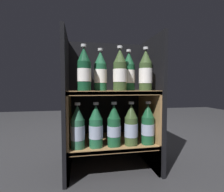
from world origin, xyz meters
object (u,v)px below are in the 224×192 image
at_px(bottle_upper_front_1, 120,72).
at_px(bottle_upper_back_1, 129,73).
at_px(bottle_lower_front_0, 78,128).
at_px(bottle_lower_front_3, 131,126).
at_px(bottle_lower_front_4, 148,125).
at_px(bottle_upper_back_0, 100,73).
at_px(bottle_lower_front_1, 96,128).
at_px(bottle_upper_front_0, 84,71).
at_px(bottle_upper_front_2, 146,72).
at_px(bottle_lower_front_2, 114,127).

xyz_separation_m(bottle_upper_front_1, bottle_upper_back_1, (0.08, 0.09, -0.00)).
xyz_separation_m(bottle_upper_back_1, bottle_lower_front_0, (-0.32, -0.09, -0.32)).
relative_size(bottle_upper_back_1, bottle_lower_front_3, 1.00).
bearing_deg(bottle_lower_front_4, bottle_upper_back_0, 162.53).
bearing_deg(bottle_upper_back_0, bottle_lower_front_1, -113.28).
height_order(bottle_upper_front_0, bottle_lower_front_1, bottle_upper_front_0).
relative_size(bottle_upper_front_2, bottle_lower_front_0, 1.00).
bearing_deg(bottle_lower_front_4, bottle_lower_front_2, 180.00).
bearing_deg(bottle_lower_front_1, bottle_lower_front_4, 0.00).
xyz_separation_m(bottle_upper_front_0, bottle_lower_front_1, (0.06, 0.00, -0.32)).
xyz_separation_m(bottle_upper_front_2, bottle_upper_back_1, (-0.08, 0.09, 0.00)).
xyz_separation_m(bottle_upper_front_1, bottle_lower_front_4, (0.17, 0.00, -0.31)).
relative_size(bottle_lower_front_0, bottle_lower_front_1, 1.00).
relative_size(bottle_upper_back_1, bottle_lower_front_0, 1.00).
distance_m(bottle_lower_front_1, bottle_lower_front_4, 0.31).
xyz_separation_m(bottle_lower_front_3, bottle_lower_front_4, (0.10, 0.00, 0.00)).
bearing_deg(bottle_upper_front_1, bottle_lower_front_4, 0.00).
distance_m(bottle_upper_front_1, bottle_upper_back_0, 0.13).
distance_m(bottle_lower_front_0, bottle_lower_front_3, 0.31).
bearing_deg(bottle_lower_front_2, bottle_upper_back_0, 127.30).
xyz_separation_m(bottle_upper_front_1, bottle_lower_front_2, (-0.04, 0.00, -0.31)).
height_order(bottle_lower_front_1, bottle_lower_front_4, same).
xyz_separation_m(bottle_lower_front_1, bottle_lower_front_4, (0.31, 0.00, 0.00)).
height_order(bottle_upper_front_0, bottle_lower_front_3, bottle_upper_front_0).
bearing_deg(bottle_lower_front_4, bottle_upper_back_1, 137.85).
distance_m(bottle_upper_front_2, bottle_lower_front_0, 0.50).
bearing_deg(bottle_upper_front_2, bottle_lower_front_0, 180.00).
bearing_deg(bottle_lower_front_0, bottle_upper_front_2, 0.00).
bearing_deg(bottle_upper_front_2, bottle_lower_front_1, 180.00).
bearing_deg(bottle_upper_back_1, bottle_lower_front_2, -142.66).
bearing_deg(bottle_upper_back_0, bottle_upper_front_0, -139.58).
relative_size(bottle_upper_back_1, bottle_lower_front_4, 1.00).
bearing_deg(bottle_upper_back_0, bottle_upper_front_1, -40.42).
height_order(bottle_upper_back_1, bottle_lower_front_3, bottle_upper_back_1).
bearing_deg(bottle_lower_front_3, bottle_lower_front_4, 0.00).
distance_m(bottle_upper_back_1, bottle_lower_front_2, 0.34).
height_order(bottle_upper_front_1, bottle_lower_front_2, bottle_upper_front_1).
xyz_separation_m(bottle_upper_back_0, bottle_lower_front_2, (0.07, -0.09, -0.31)).
xyz_separation_m(bottle_upper_front_2, bottle_lower_front_2, (-0.19, 0.00, -0.31)).
distance_m(bottle_upper_front_1, bottle_lower_front_4, 0.36).
distance_m(bottle_upper_front_2, bottle_upper_back_0, 0.27).
height_order(bottle_upper_front_0, bottle_lower_front_0, bottle_upper_front_0).
bearing_deg(bottle_lower_front_0, bottle_upper_back_0, 31.87).
distance_m(bottle_lower_front_2, bottle_lower_front_3, 0.10).
height_order(bottle_upper_back_1, bottle_lower_front_2, bottle_upper_back_1).
distance_m(bottle_lower_front_0, bottle_lower_front_2, 0.20).
relative_size(bottle_upper_front_1, bottle_lower_front_0, 1.00).
height_order(bottle_upper_back_0, bottle_lower_front_3, bottle_upper_back_0).
height_order(bottle_upper_front_1, bottle_upper_back_1, same).
xyz_separation_m(bottle_upper_front_0, bottle_upper_back_0, (0.10, 0.09, -0.00)).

